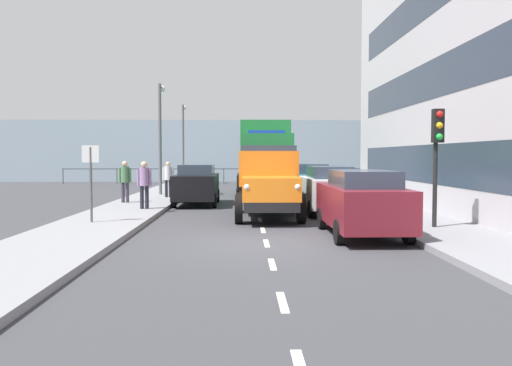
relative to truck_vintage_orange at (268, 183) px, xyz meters
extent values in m
plane|color=#38383D|center=(0.28, -3.06, -1.18)|extent=(80.00, 80.00, 0.00)
cube|color=gray|center=(-4.53, -3.06, -1.10)|extent=(2.66, 39.69, 0.15)
cube|color=gray|center=(5.09, -3.06, -1.10)|extent=(2.66, 39.69, 0.15)
cube|color=silver|center=(0.28, 10.11, -1.17)|extent=(0.12, 1.10, 0.01)
cube|color=silver|center=(0.28, 7.46, -1.17)|extent=(0.12, 1.10, 0.01)
cube|color=silver|center=(0.28, 5.01, -1.17)|extent=(0.12, 1.10, 0.01)
cube|color=silver|center=(0.28, 2.76, -1.17)|extent=(0.12, 1.10, 0.01)
cube|color=silver|center=(0.28, 0.34, -1.17)|extent=(0.12, 1.10, 0.01)
cube|color=silver|center=(0.28, -2.24, -1.17)|extent=(0.12, 1.10, 0.01)
cube|color=silver|center=(0.28, -4.97, -1.17)|extent=(0.12, 1.10, 0.01)
cube|color=silver|center=(0.28, -7.73, -1.17)|extent=(0.12, 1.10, 0.01)
cube|color=silver|center=(0.28, -10.69, -1.17)|extent=(0.12, 1.10, 0.01)
cube|color=silver|center=(0.28, -13.59, -1.17)|extent=(0.12, 1.10, 0.01)
cube|color=silver|center=(0.28, -16.12, -1.17)|extent=(0.12, 1.10, 0.01)
cube|color=silver|center=(0.28, -19.07, -1.17)|extent=(0.12, 1.10, 0.01)
cube|color=#2D3847|center=(-5.89, -0.59, 0.62)|extent=(0.08, 20.13, 1.40)
cube|color=#2D3847|center=(-5.89, -0.59, 3.62)|extent=(0.08, 20.13, 1.40)
cube|color=#8C9EAD|center=(0.28, -25.91, 1.32)|extent=(80.00, 0.80, 5.00)
cylinder|color=#4C5156|center=(-13.72, -22.31, -0.58)|extent=(0.08, 0.08, 1.20)
cylinder|color=#4C5156|center=(-11.72, -22.31, -0.58)|extent=(0.08, 0.08, 1.20)
cylinder|color=#4C5156|center=(-9.72, -22.31, -0.58)|extent=(0.08, 0.08, 1.20)
cylinder|color=#4C5156|center=(-7.72, -22.31, -0.58)|extent=(0.08, 0.08, 1.20)
cylinder|color=#4C5156|center=(-5.72, -22.31, -0.58)|extent=(0.08, 0.08, 1.20)
cylinder|color=#4C5156|center=(-3.72, -22.31, -0.58)|extent=(0.08, 0.08, 1.20)
cylinder|color=#4C5156|center=(-1.72, -22.31, -0.58)|extent=(0.08, 0.08, 1.20)
cylinder|color=#4C5156|center=(0.28, -22.31, -0.58)|extent=(0.08, 0.08, 1.20)
cylinder|color=#4C5156|center=(2.28, -22.31, -0.58)|extent=(0.08, 0.08, 1.20)
cylinder|color=#4C5156|center=(4.28, -22.31, -0.58)|extent=(0.08, 0.08, 1.20)
cylinder|color=#4C5156|center=(6.28, -22.31, -0.58)|extent=(0.08, 0.08, 1.20)
cylinder|color=#4C5156|center=(8.28, -22.31, -0.58)|extent=(0.08, 0.08, 1.20)
cylinder|color=#4C5156|center=(10.28, -22.31, -0.58)|extent=(0.08, 0.08, 1.20)
cylinder|color=#4C5156|center=(12.28, -22.31, -0.58)|extent=(0.08, 0.08, 1.20)
cylinder|color=#4C5156|center=(14.28, -22.31, -0.58)|extent=(0.08, 0.08, 1.20)
cube|color=#4C5156|center=(0.28, -22.31, -0.06)|extent=(28.00, 0.08, 0.08)
cube|color=black|center=(0.00, -0.38, -0.58)|extent=(1.64, 5.60, 0.30)
cube|color=orange|center=(0.00, 1.47, -0.08)|extent=(1.72, 1.90, 0.70)
cube|color=silver|center=(0.00, 2.36, -0.11)|extent=(1.16, 0.08, 0.56)
sphere|color=white|center=(-0.73, 2.36, 0.02)|extent=(0.20, 0.20, 0.20)
sphere|color=white|center=(0.74, 2.36, 0.02)|extent=(0.20, 0.20, 0.20)
cube|color=orange|center=(0.00, -0.04, 0.50)|extent=(1.93, 1.34, 1.15)
cube|color=#2D3847|center=(0.00, -0.04, 0.97)|extent=(1.79, 1.23, 0.56)
cube|color=#2D2319|center=(0.00, -1.72, -0.35)|extent=(2.10, 2.80, 0.16)
cube|color=black|center=(-1.01, -1.72, -0.03)|extent=(0.08, 2.80, 0.56)
cube|color=black|center=(1.01, -1.72, -0.03)|extent=(0.08, 2.80, 0.56)
cylinder|color=black|center=(-0.97, 1.30, -0.73)|extent=(0.24, 0.90, 0.90)
cylinder|color=black|center=(0.97, 1.30, -0.73)|extent=(0.24, 0.90, 0.90)
cylinder|color=black|center=(-0.97, -1.92, -0.73)|extent=(0.24, 0.90, 0.90)
cylinder|color=black|center=(0.97, -1.92, -0.73)|extent=(0.24, 0.90, 0.90)
cube|color=#1E7033|center=(-0.29, -7.46, 0.64)|extent=(2.40, 2.21, 2.60)
cube|color=#2D3847|center=(-0.29, -7.46, 1.21)|extent=(2.20, 2.04, 0.80)
cube|color=#1933B2|center=(-0.29, -7.46, 2.04)|extent=(1.75, 0.20, 0.16)
cube|color=#1E7033|center=(-0.29, -11.46, 1.19)|extent=(2.50, 5.95, 3.00)
cube|color=black|center=(-0.29, -10.52, -0.48)|extent=(2.00, 8.08, 0.36)
cylinder|color=black|center=(-1.44, -7.55, -0.66)|extent=(0.28, 1.04, 1.04)
cylinder|color=black|center=(0.86, -7.55, -0.66)|extent=(0.28, 1.04, 1.04)
cylinder|color=black|center=(-1.44, -11.16, -0.66)|extent=(0.28, 1.04, 1.04)
cylinder|color=black|center=(0.86, -11.16, -0.66)|extent=(0.28, 1.04, 1.04)
cylinder|color=black|center=(-1.44, -13.28, -0.66)|extent=(0.28, 1.04, 1.04)
cylinder|color=black|center=(0.86, -13.28, -0.66)|extent=(0.28, 1.04, 1.04)
cube|color=maroon|center=(-2.25, 3.89, -0.38)|extent=(1.75, 4.36, 1.00)
cube|color=#2D3847|center=(-2.25, 4.09, 0.33)|extent=(1.43, 2.40, 0.42)
cylinder|color=black|center=(-1.42, 2.54, -0.88)|extent=(0.18, 0.60, 0.60)
cylinder|color=black|center=(-3.08, 2.54, -0.88)|extent=(0.18, 0.60, 0.60)
cylinder|color=black|center=(-1.42, 5.24, -0.88)|extent=(0.18, 0.60, 0.60)
cylinder|color=black|center=(-3.08, 5.24, -0.88)|extent=(0.18, 0.60, 0.60)
cube|color=white|center=(-2.25, -1.53, -0.38)|extent=(1.67, 4.23, 1.00)
cube|color=#2D3847|center=(-2.25, -1.33, 0.33)|extent=(1.37, 2.33, 0.42)
cylinder|color=black|center=(-1.46, -2.84, -0.88)|extent=(0.18, 0.60, 0.60)
cylinder|color=black|center=(-3.04, -2.84, -0.88)|extent=(0.18, 0.60, 0.60)
cylinder|color=black|center=(-1.46, -0.21, -0.88)|extent=(0.18, 0.60, 0.60)
cylinder|color=black|center=(-3.04, -0.21, -0.88)|extent=(0.18, 0.60, 0.60)
cube|color=#1E6670|center=(-2.25, -7.11, -0.38)|extent=(1.71, 4.60, 1.00)
cube|color=#2D3847|center=(-2.25, -6.91, 0.33)|extent=(1.40, 2.53, 0.42)
cylinder|color=black|center=(-1.44, -8.54, -0.88)|extent=(0.18, 0.60, 0.60)
cylinder|color=black|center=(-3.06, -8.54, -0.88)|extent=(0.18, 0.60, 0.60)
cylinder|color=black|center=(-1.44, -5.69, -0.88)|extent=(0.18, 0.60, 0.60)
cylinder|color=black|center=(-3.06, -5.69, -0.88)|extent=(0.18, 0.60, 0.60)
cube|color=black|center=(2.81, -5.00, -0.38)|extent=(1.71, 4.10, 1.00)
cube|color=#2D3847|center=(2.81, -5.20, 0.33)|extent=(1.41, 2.25, 0.42)
cylinder|color=black|center=(1.99, -3.73, -0.88)|extent=(0.18, 0.60, 0.60)
cylinder|color=black|center=(3.62, -3.73, -0.88)|extent=(0.18, 0.60, 0.60)
cylinder|color=black|center=(1.99, -6.27, -0.88)|extent=(0.18, 0.60, 0.60)
cylinder|color=black|center=(3.62, -6.27, -0.88)|extent=(0.18, 0.60, 0.60)
cylinder|color=black|center=(4.37, -1.91, -0.61)|extent=(0.14, 0.14, 0.84)
cylinder|color=black|center=(4.55, -1.91, -0.61)|extent=(0.14, 0.14, 0.84)
cylinder|color=gray|center=(4.46, -1.91, 0.15)|extent=(0.34, 0.34, 0.67)
cylinder|color=gray|center=(4.24, -1.91, 0.12)|extent=(0.09, 0.09, 0.61)
cylinder|color=gray|center=(4.68, -1.91, 0.12)|extent=(0.09, 0.09, 0.61)
sphere|color=tan|center=(4.46, -1.91, 0.60)|extent=(0.23, 0.23, 0.23)
cylinder|color=#383342|center=(5.66, -4.59, -0.61)|extent=(0.14, 0.14, 0.84)
cylinder|color=#383342|center=(5.84, -4.59, -0.61)|extent=(0.14, 0.14, 0.84)
cylinder|color=#47724C|center=(5.75, -4.59, 0.14)|extent=(0.34, 0.34, 0.66)
cylinder|color=#47724C|center=(5.53, -4.59, 0.11)|extent=(0.09, 0.09, 0.61)
cylinder|color=#47724C|center=(5.97, -4.59, 0.11)|extent=(0.09, 0.09, 0.61)
sphere|color=tan|center=(5.75, -4.59, 0.59)|extent=(0.23, 0.23, 0.23)
cylinder|color=black|center=(4.27, -7.46, -0.62)|extent=(0.14, 0.14, 0.81)
cylinder|color=black|center=(4.45, -7.46, -0.62)|extent=(0.14, 0.14, 0.81)
cylinder|color=silver|center=(4.36, -7.46, 0.10)|extent=(0.34, 0.34, 0.64)
cylinder|color=silver|center=(4.14, -7.46, 0.07)|extent=(0.09, 0.09, 0.59)
cylinder|color=silver|center=(4.58, -7.46, 0.07)|extent=(0.09, 0.09, 0.59)
sphere|color=tan|center=(4.36, -7.46, 0.53)|extent=(0.22, 0.22, 0.22)
cylinder|color=black|center=(-4.40, 3.30, 0.57)|extent=(0.12, 0.12, 3.20)
cube|color=black|center=(-4.40, 3.44, 1.72)|extent=(0.28, 0.24, 0.90)
sphere|color=red|center=(-4.40, 3.56, 2.02)|extent=(0.18, 0.18, 0.18)
sphere|color=orange|center=(-4.40, 3.56, 1.72)|extent=(0.18, 0.18, 0.18)
sphere|color=green|center=(-4.40, 3.56, 1.42)|extent=(0.18, 0.18, 0.18)
cylinder|color=#59595B|center=(5.00, -9.23, 1.75)|extent=(0.16, 0.16, 5.55)
cylinder|color=#59595B|center=(5.00, -9.68, 4.42)|extent=(0.10, 0.90, 0.10)
sphere|color=silver|center=(5.00, -10.13, 4.37)|extent=(0.32, 0.32, 0.32)
cylinder|color=#59595B|center=(5.16, -21.01, 1.79)|extent=(0.16, 0.16, 5.64)
cylinder|color=#59595B|center=(5.16, -21.46, 4.51)|extent=(0.10, 0.90, 0.10)
sphere|color=silver|center=(5.16, -21.91, 4.46)|extent=(0.32, 0.32, 0.32)
cylinder|color=#4C4C4C|center=(5.29, 1.98, 0.07)|extent=(0.07, 0.07, 2.20)
cube|color=silver|center=(5.29, 1.98, 0.97)|extent=(0.50, 0.04, 0.50)
camera|label=1|loc=(0.85, 17.58, 0.91)|focal=37.20mm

